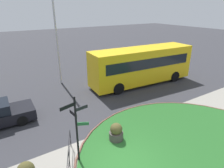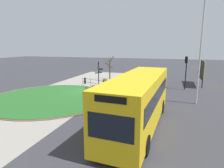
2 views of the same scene
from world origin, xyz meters
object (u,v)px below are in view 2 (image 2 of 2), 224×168
object	(u,v)px
traffic_light_near	(186,66)
lamppost_tall	(201,48)
signpost_directional	(99,73)
car_far_lane	(144,73)
bus_yellow	(139,100)
car_near_lane	(149,82)
billboard_left	(201,69)
planter_kerbside	(94,90)
bollard_foreground	(85,81)
street_tree_bare	(109,68)
planter_near_signpost	(105,83)

from	to	relation	value
traffic_light_near	lamppost_tall	bearing A→B (deg)	175.71
signpost_directional	lamppost_tall	distance (m)	11.08
car_far_lane	bus_yellow	bearing A→B (deg)	7.76
car_near_lane	lamppost_tall	distance (m)	8.67
signpost_directional	lamppost_tall	world-z (taller)	lamppost_tall
billboard_left	planter_kerbside	bearing A→B (deg)	-52.66
car_near_lane	billboard_left	size ratio (longest dim) A/B	0.93
traffic_light_near	bus_yellow	bearing A→B (deg)	153.37
lamppost_tall	billboard_left	world-z (taller)	lamppost_tall
bus_yellow	lamppost_tall	size ratio (longest dim) A/B	1.07
car_near_lane	traffic_light_near	bearing A→B (deg)	92.85
signpost_directional	bus_yellow	world-z (taller)	signpost_directional
bollard_foreground	planter_kerbside	size ratio (longest dim) A/B	0.81
car_near_lane	street_tree_bare	size ratio (longest dim) A/B	1.26
car_near_lane	planter_near_signpost	world-z (taller)	car_near_lane
billboard_left	planter_near_signpost	distance (m)	12.62
car_far_lane	street_tree_bare	distance (m)	6.07
car_near_lane	traffic_light_near	world-z (taller)	traffic_light_near
bollard_foreground	car_far_lane	bearing A→B (deg)	138.36
car_near_lane	car_far_lane	world-z (taller)	car_near_lane
car_near_lane	lamppost_tall	world-z (taller)	lamppost_tall
car_far_lane	lamppost_tall	xyz separation A→B (m)	(13.36, 6.46, 4.31)
traffic_light_near	lamppost_tall	xyz separation A→B (m)	(5.89, 0.64, 2.09)
car_far_lane	planter_near_signpost	distance (m)	9.30
bus_yellow	planter_near_signpost	size ratio (longest dim) A/B	9.79
bus_yellow	traffic_light_near	size ratio (longest dim) A/B	2.55
lamppost_tall	planter_near_signpost	size ratio (longest dim) A/B	9.15
bus_yellow	car_near_lane	bearing A→B (deg)	-172.97
planter_near_signpost	bollard_foreground	bearing A→B (deg)	-100.50
car_near_lane	lamppost_tall	xyz separation A→B (m)	(5.78, 4.83, 4.29)
bus_yellow	planter_near_signpost	world-z (taller)	bus_yellow
car_near_lane	planter_kerbside	distance (m)	7.52
traffic_light_near	street_tree_bare	bearing A→B (deg)	58.42
bollard_foreground	car_near_lane	xyz separation A→B (m)	(-0.29, 8.63, 0.22)
planter_near_signpost	traffic_light_near	bearing A→B (deg)	95.81
bus_yellow	planter_near_signpost	xyz separation A→B (m)	(-11.27, -6.16, -1.32)
traffic_light_near	car_far_lane	bearing A→B (deg)	27.43
lamppost_tall	car_near_lane	bearing A→B (deg)	-140.09
signpost_directional	bollard_foreground	bearing A→B (deg)	-132.44
car_far_lane	planter_kerbside	xyz separation A→B (m)	(13.02, -3.56, -0.15)
signpost_directional	planter_kerbside	distance (m)	2.76
street_tree_bare	lamppost_tall	bearing A→B (deg)	48.64
billboard_left	planter_near_signpost	xyz separation A→B (m)	(4.17, -11.80, -1.64)
car_far_lane	billboard_left	bearing A→B (deg)	62.75
bus_yellow	planter_near_signpost	distance (m)	12.91
signpost_directional	planter_kerbside	bearing A→B (deg)	8.05
car_far_lane	lamppost_tall	distance (m)	15.45
planter_near_signpost	planter_kerbside	size ratio (longest dim) A/B	0.95
bollard_foreground	planter_near_signpost	xyz separation A→B (m)	(0.58, 3.12, 0.01)
signpost_directional	street_tree_bare	bearing A→B (deg)	-171.87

